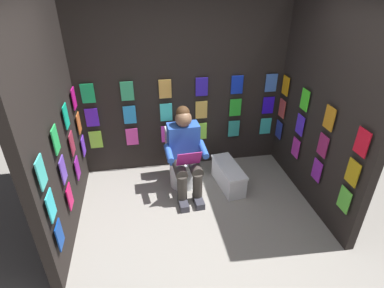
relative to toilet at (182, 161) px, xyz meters
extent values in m
plane|color=gray|center=(-0.10, 1.56, -0.33)|extent=(30.00, 30.00, 0.00)
cube|color=black|center=(-0.10, -0.50, 0.91)|extent=(2.99, 0.10, 2.47)
cube|color=#93DD39|center=(1.17, -0.42, 0.23)|extent=(0.17, 0.01, 0.26)
cube|color=#EC42AC|center=(0.66, -0.42, 0.23)|extent=(0.17, 0.01, 0.26)
cube|color=#EF47DF|center=(0.16, -0.42, 0.23)|extent=(0.17, 0.01, 0.26)
cube|color=#93E744|center=(-0.35, -0.42, 0.23)|extent=(0.17, 0.01, 0.26)
cube|color=teal|center=(-0.85, -0.42, 0.23)|extent=(0.17, 0.01, 0.26)
cube|color=#3AC6BE|center=(-1.36, -0.42, 0.23)|extent=(0.17, 0.01, 0.26)
cube|color=#4D1ECF|center=(1.17, -0.42, 0.57)|extent=(0.17, 0.01, 0.26)
cube|color=#2693DD|center=(0.66, -0.42, 0.57)|extent=(0.17, 0.01, 0.26)
cube|color=#3DD5D0|center=(0.16, -0.42, 0.57)|extent=(0.17, 0.01, 0.26)
cube|color=gold|center=(-0.35, -0.42, 0.57)|extent=(0.17, 0.01, 0.26)
cube|color=green|center=(-0.85, -0.42, 0.57)|extent=(0.17, 0.01, 0.26)
cube|color=#2A11E6|center=(-1.36, -0.42, 0.57)|extent=(0.17, 0.01, 0.26)
cube|color=#17AF59|center=(1.17, -0.42, 0.91)|extent=(0.17, 0.01, 0.26)
cube|color=#31A26A|center=(0.66, -0.42, 0.91)|extent=(0.17, 0.01, 0.26)
cube|color=gold|center=(0.16, -0.42, 0.91)|extent=(0.17, 0.01, 0.26)
cube|color=#2E1BB4|center=(-0.35, -0.42, 0.91)|extent=(0.17, 0.01, 0.26)
cube|color=#0F2CBA|center=(-0.85, -0.42, 0.91)|extent=(0.17, 0.01, 0.26)
cube|color=#3E6DCD|center=(-1.36, -0.42, 0.91)|extent=(0.17, 0.01, 0.26)
cube|color=black|center=(-1.59, 0.55, 0.91)|extent=(0.10, 2.01, 2.47)
cube|color=#27329A|center=(-1.51, -0.27, 0.23)|extent=(0.01, 0.17, 0.26)
cube|color=#CC30B8|center=(-1.51, 0.28, 0.23)|extent=(0.01, 0.17, 0.26)
cube|color=purple|center=(-1.51, 0.83, 0.23)|extent=(0.01, 0.17, 0.26)
cube|color=#57C03A|center=(-1.51, 1.37, 0.23)|extent=(0.01, 0.17, 0.26)
cube|color=#BC433A|center=(-1.51, -0.27, 0.57)|extent=(0.01, 0.17, 0.26)
cube|color=#4F2AEC|center=(-1.51, 0.28, 0.57)|extent=(0.01, 0.17, 0.26)
cube|color=#99225D|center=(-1.51, 0.83, 0.57)|extent=(0.01, 0.17, 0.26)
cube|color=#B38C12|center=(-1.51, 1.37, 0.57)|extent=(0.01, 0.17, 0.26)
cube|color=orange|center=(-1.51, -0.27, 0.91)|extent=(0.01, 0.17, 0.26)
cube|color=#44E428|center=(-1.51, 0.28, 0.91)|extent=(0.01, 0.17, 0.26)
cube|color=#C57C19|center=(-1.51, 0.83, 0.91)|extent=(0.01, 0.17, 0.26)
cube|color=red|center=(-1.51, 1.37, 0.91)|extent=(0.01, 0.17, 0.26)
cube|color=black|center=(1.40, 0.55, 0.91)|extent=(0.10, 2.01, 2.47)
cube|color=#0D3BA1|center=(1.32, 1.37, 0.23)|extent=(0.01, 0.17, 0.26)
cube|color=#D51156|center=(1.32, 0.83, 0.23)|extent=(0.01, 0.17, 0.26)
cube|color=purple|center=(1.32, 0.28, 0.23)|extent=(0.01, 0.17, 0.26)
cube|color=#7635EA|center=(1.32, -0.27, 0.23)|extent=(0.01, 0.17, 0.26)
cube|color=#30CEDD|center=(1.32, 1.37, 0.57)|extent=(0.01, 0.17, 0.26)
cube|color=#6F45CF|center=(1.32, 0.83, 0.57)|extent=(0.01, 0.17, 0.26)
cube|color=#A32844|center=(1.32, 0.28, 0.57)|extent=(0.01, 0.17, 0.26)
cube|color=orange|center=(1.32, -0.27, 0.57)|extent=(0.01, 0.17, 0.26)
cube|color=#44CDC3|center=(1.32, 1.37, 0.91)|extent=(0.01, 0.17, 0.26)
cube|color=#2ABF5A|center=(1.32, 0.83, 0.91)|extent=(0.01, 0.17, 0.26)
cube|color=#13C091|center=(1.32, 0.28, 0.91)|extent=(0.01, 0.17, 0.26)
cube|color=#D31183|center=(1.32, -0.27, 0.91)|extent=(0.01, 0.17, 0.26)
cylinder|color=white|center=(0.00, 0.08, -0.13)|extent=(0.38, 0.38, 0.40)
cylinder|color=white|center=(0.00, 0.08, 0.09)|extent=(0.41, 0.41, 0.02)
cube|color=white|center=(0.01, -0.18, 0.25)|extent=(0.39, 0.20, 0.36)
cylinder|color=white|center=(0.01, -0.09, 0.25)|extent=(0.39, 0.09, 0.39)
cube|color=blue|center=(0.00, 0.11, 0.36)|extent=(0.41, 0.24, 0.52)
sphere|color=brown|center=(-0.01, 0.14, 0.71)|extent=(0.21, 0.21, 0.21)
sphere|color=#472D19|center=(0.00, 0.11, 0.78)|extent=(0.17, 0.17, 0.17)
cylinder|color=#38332D|center=(-0.12, 0.30, 0.11)|extent=(0.17, 0.41, 0.15)
cylinder|color=#38332D|center=(0.08, 0.31, 0.11)|extent=(0.17, 0.41, 0.15)
cylinder|color=#38332D|center=(-0.13, 0.48, -0.11)|extent=(0.12, 0.12, 0.42)
cylinder|color=#38332D|center=(0.07, 0.49, -0.11)|extent=(0.12, 0.12, 0.42)
cube|color=#33333D|center=(-0.13, 0.54, -0.28)|extent=(0.12, 0.27, 0.09)
cube|color=#33333D|center=(0.07, 0.55, -0.28)|extent=(0.12, 0.27, 0.09)
cylinder|color=blue|center=(-0.23, 0.27, 0.33)|extent=(0.10, 0.31, 0.13)
cylinder|color=blue|center=(0.21, 0.30, 0.33)|extent=(0.10, 0.31, 0.13)
cube|color=#9A1C72|center=(-0.02, 0.45, 0.32)|extent=(0.31, 0.15, 0.23)
cube|color=silver|center=(-0.61, 0.22, -0.18)|extent=(0.33, 0.68, 0.30)
cube|color=white|center=(-0.61, 0.22, -0.01)|extent=(0.34, 0.71, 0.03)
camera|label=1|loc=(0.48, 3.55, 2.30)|focal=28.70mm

